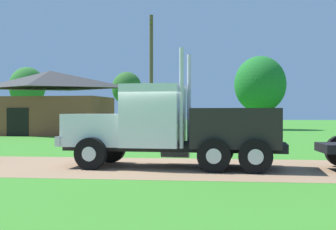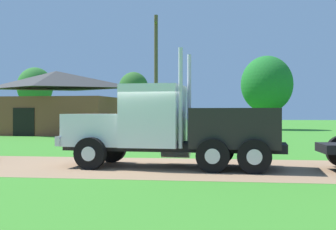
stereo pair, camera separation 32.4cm
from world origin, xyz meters
name	(u,v)px [view 1 (the left image)]	position (x,y,z in m)	size (l,w,h in m)	color
ground_plane	(145,167)	(0.00, 0.00, 0.00)	(200.00, 200.00, 0.00)	#3B8627
dirt_track	(145,167)	(0.00, 0.00, 0.00)	(120.00, 5.94, 0.01)	#997555
truck_foreground_white	(174,128)	(0.97, 0.02, 1.32)	(7.58, 2.93, 3.89)	black
shed_building	(50,104)	(-11.61, 21.39, 2.59)	(10.17, 6.44, 5.31)	brown
utility_pole_far	(151,73)	(-2.34, 16.45, 4.59)	(0.42, 2.20, 8.67)	brown
tree_left	(27,87)	(-22.89, 42.49, 5.22)	(4.69, 4.69, 7.82)	#513823
tree_mid	(127,89)	(-8.64, 38.24, 4.68)	(3.54, 3.54, 6.67)	#513823
tree_right	(260,84)	(6.68, 35.00, 4.87)	(5.55, 5.55, 7.93)	#513823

